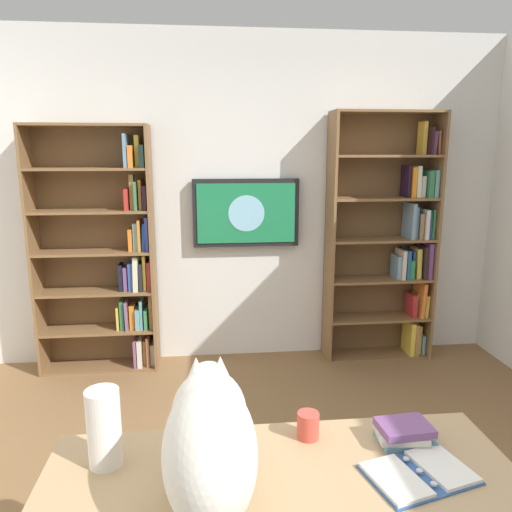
% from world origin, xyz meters
% --- Properties ---
extents(wall_back, '(4.52, 0.06, 2.70)m').
position_xyz_m(wall_back, '(0.00, -2.23, 1.35)').
color(wall_back, silver).
rests_on(wall_back, ground).
extents(bookshelf_left, '(0.90, 0.28, 2.07)m').
position_xyz_m(bookshelf_left, '(-1.28, -2.06, 1.01)').
color(bookshelf_left, brown).
rests_on(bookshelf_left, ground).
extents(bookshelf_right, '(0.93, 0.28, 1.96)m').
position_xyz_m(bookshelf_right, '(1.07, -2.06, 0.95)').
color(bookshelf_right, brown).
rests_on(bookshelf_right, ground).
extents(wall_mounted_tv, '(0.87, 0.07, 0.56)m').
position_xyz_m(wall_mounted_tv, '(-0.04, -2.15, 1.26)').
color(wall_mounted_tv, black).
extents(cat, '(0.27, 0.65, 0.39)m').
position_xyz_m(cat, '(0.29, 0.54, 0.94)').
color(cat, silver).
rests_on(cat, desk).
extents(open_binder, '(0.38, 0.30, 0.02)m').
position_xyz_m(open_binder, '(-0.37, 0.51, 0.75)').
color(open_binder, '#335999').
rests_on(open_binder, desk).
extents(paper_towel_roll, '(0.11, 0.11, 0.26)m').
position_xyz_m(paper_towel_roll, '(0.63, 0.35, 0.88)').
color(paper_towel_roll, white).
rests_on(paper_towel_roll, desk).
extents(coffee_mug, '(0.08, 0.08, 0.10)m').
position_xyz_m(coffee_mug, '(-0.06, 0.27, 0.79)').
color(coffee_mug, '#D84C3F').
rests_on(coffee_mug, desk).
extents(desk_book_stack, '(0.20, 0.15, 0.07)m').
position_xyz_m(desk_book_stack, '(-0.40, 0.33, 0.78)').
color(desk_book_stack, '#6699A8').
rests_on(desk_book_stack, desk).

